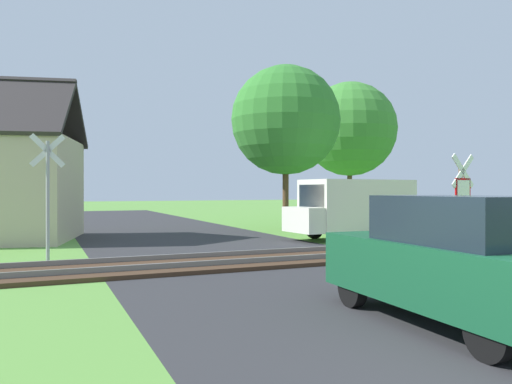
{
  "coord_description": "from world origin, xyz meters",
  "views": [
    {
      "loc": [
        -5.0,
        -3.83,
        1.86
      ],
      "look_at": [
        0.5,
        8.93,
        1.8
      ],
      "focal_mm": 35.0,
      "sensor_mm": 36.0,
      "label": 1
    }
  ],
  "objects_px": {
    "crossing_sign_far": "(48,188)",
    "tree_far": "(350,129)",
    "mail_truck": "(354,206)",
    "stop_sign_near": "(462,199)",
    "tree_right": "(286,120)",
    "parked_car": "(452,260)"
  },
  "relations": [
    {
      "from": "mail_truck",
      "to": "parked_car",
      "type": "bearing_deg",
      "value": 147.6
    },
    {
      "from": "tree_far",
      "to": "mail_truck",
      "type": "relative_size",
      "value": 1.73
    },
    {
      "from": "crossing_sign_far",
      "to": "parked_car",
      "type": "relative_size",
      "value": 0.82
    },
    {
      "from": "crossing_sign_far",
      "to": "tree_far",
      "type": "distance_m",
      "value": 22.3
    },
    {
      "from": "crossing_sign_far",
      "to": "mail_truck",
      "type": "relative_size",
      "value": 0.66
    },
    {
      "from": "stop_sign_near",
      "to": "mail_truck",
      "type": "bearing_deg",
      "value": -109.04
    },
    {
      "from": "crossing_sign_far",
      "to": "tree_far",
      "type": "height_order",
      "value": "tree_far"
    },
    {
      "from": "crossing_sign_far",
      "to": "tree_right",
      "type": "distance_m",
      "value": 12.5
    },
    {
      "from": "tree_far",
      "to": "crossing_sign_far",
      "type": "bearing_deg",
      "value": -144.47
    },
    {
      "from": "tree_far",
      "to": "tree_right",
      "type": "bearing_deg",
      "value": -140.99
    },
    {
      "from": "tree_right",
      "to": "mail_truck",
      "type": "bearing_deg",
      "value": -83.71
    },
    {
      "from": "stop_sign_near",
      "to": "tree_far",
      "type": "relative_size",
      "value": 0.32
    },
    {
      "from": "stop_sign_near",
      "to": "tree_far",
      "type": "bearing_deg",
      "value": -125.01
    },
    {
      "from": "crossing_sign_far",
      "to": "parked_car",
      "type": "bearing_deg",
      "value": -62.98
    },
    {
      "from": "tree_far",
      "to": "mail_truck",
      "type": "xyz_separation_m",
      "value": [
        -7.18,
        -10.94,
        -4.48
      ]
    },
    {
      "from": "crossing_sign_far",
      "to": "tree_far",
      "type": "relative_size",
      "value": 0.38
    },
    {
      "from": "tree_far",
      "to": "stop_sign_near",
      "type": "bearing_deg",
      "value": -115.57
    },
    {
      "from": "crossing_sign_far",
      "to": "parked_car",
      "type": "xyz_separation_m",
      "value": [
        5.03,
        -8.78,
        -1.02
      ]
    },
    {
      "from": "tree_right",
      "to": "parked_car",
      "type": "xyz_separation_m",
      "value": [
        -5.16,
        -15.32,
        -4.16
      ]
    },
    {
      "from": "stop_sign_near",
      "to": "tree_far",
      "type": "distance_m",
      "value": 19.54
    },
    {
      "from": "stop_sign_near",
      "to": "tree_far",
      "type": "height_order",
      "value": "tree_far"
    },
    {
      "from": "tree_right",
      "to": "tree_far",
      "type": "xyz_separation_m",
      "value": [
        7.7,
        6.24,
        0.66
      ]
    }
  ]
}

